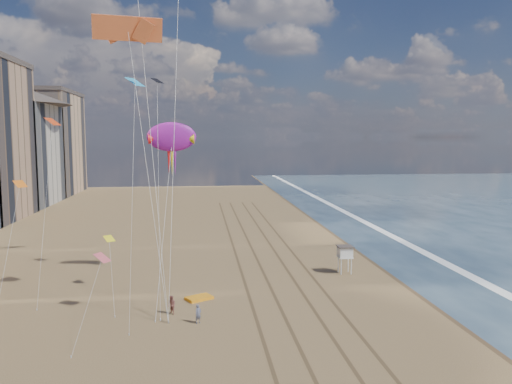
{
  "coord_description": "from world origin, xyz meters",
  "views": [
    {
      "loc": [
        -5.73,
        -22.52,
        14.88
      ],
      "look_at": [
        -0.17,
        26.0,
        9.5
      ],
      "focal_mm": 35.0,
      "sensor_mm": 36.0,
      "label": 1
    }
  ],
  "objects_px": {
    "grounded_kite": "(199,298)",
    "kite_flyer_b": "(172,305)",
    "lifeguard_stand": "(345,252)",
    "show_kite": "(171,137)",
    "kite_flyer_a": "(198,314)"
  },
  "relations": [
    {
      "from": "lifeguard_stand",
      "to": "kite_flyer_b",
      "type": "height_order",
      "value": "lifeguard_stand"
    },
    {
      "from": "grounded_kite",
      "to": "kite_flyer_a",
      "type": "relative_size",
      "value": 1.49
    },
    {
      "from": "kite_flyer_b",
      "to": "kite_flyer_a",
      "type": "bearing_deg",
      "value": 3.87
    },
    {
      "from": "lifeguard_stand",
      "to": "kite_flyer_a",
      "type": "distance_m",
      "value": 20.69
    },
    {
      "from": "kite_flyer_a",
      "to": "kite_flyer_b",
      "type": "xyz_separation_m",
      "value": [
        -2.23,
        2.29,
        0.03
      ]
    },
    {
      "from": "lifeguard_stand",
      "to": "kite_flyer_b",
      "type": "bearing_deg",
      "value": -149.4
    },
    {
      "from": "kite_flyer_a",
      "to": "grounded_kite",
      "type": "bearing_deg",
      "value": 50.4
    },
    {
      "from": "lifeguard_stand",
      "to": "show_kite",
      "type": "distance_m",
      "value": 22.4
    },
    {
      "from": "grounded_kite",
      "to": "kite_flyer_b",
      "type": "bearing_deg",
      "value": -151.31
    },
    {
      "from": "kite_flyer_a",
      "to": "kite_flyer_b",
      "type": "relative_size",
      "value": 0.96
    },
    {
      "from": "lifeguard_stand",
      "to": "kite_flyer_a",
      "type": "xyz_separation_m",
      "value": [
        -15.98,
        -13.05,
        -1.58
      ]
    },
    {
      "from": "lifeguard_stand",
      "to": "show_kite",
      "type": "xyz_separation_m",
      "value": [
        -18.57,
        0.78,
        12.51
      ]
    },
    {
      "from": "lifeguard_stand",
      "to": "grounded_kite",
      "type": "distance_m",
      "value": 17.56
    },
    {
      "from": "grounded_kite",
      "to": "show_kite",
      "type": "height_order",
      "value": "show_kite"
    },
    {
      "from": "grounded_kite",
      "to": "show_kite",
      "type": "xyz_separation_m",
      "value": [
        -2.66,
        7.88,
        14.73
      ]
    }
  ]
}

